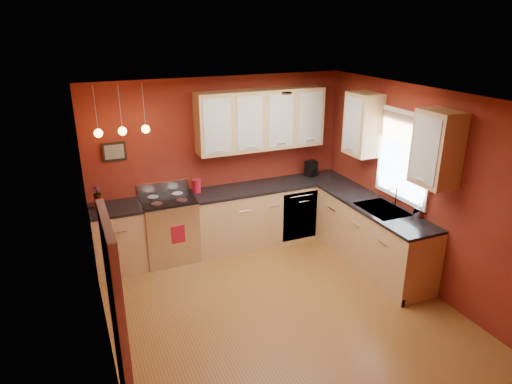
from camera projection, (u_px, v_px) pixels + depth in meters
name	position (u px, v px, depth m)	size (l,w,h in m)	color
floor	(278.00, 308.00, 5.67)	(4.20, 4.20, 0.00)	#925F2A
ceiling	(283.00, 97.00, 4.76)	(4.00, 4.20, 0.02)	white
wall_back	(221.00, 163.00, 7.02)	(4.00, 0.02, 2.60)	maroon
wall_front	(404.00, 313.00, 3.41)	(4.00, 0.02, 2.60)	maroon
wall_left	(98.00, 243.00, 4.48)	(0.02, 4.20, 2.60)	maroon
wall_right	(418.00, 188.00, 5.95)	(0.02, 4.20, 2.60)	maroon
base_cabinets_back_left	(119.00, 239.00, 6.45)	(0.70, 0.60, 0.90)	tan
base_cabinets_back_right	(271.00, 213.00, 7.33)	(2.54, 0.60, 0.90)	tan
base_cabinets_right	(372.00, 237.00, 6.53)	(0.60, 2.10, 0.90)	tan
counter_back_left	(115.00, 208.00, 6.29)	(0.70, 0.62, 0.04)	black
counter_back_right	(271.00, 185.00, 7.17)	(2.54, 0.62, 0.04)	black
counter_right	(375.00, 206.00, 6.36)	(0.62, 2.10, 0.04)	black
gas_range	(170.00, 228.00, 6.71)	(0.76, 0.64, 1.11)	silver
dishwasher_front	(300.00, 216.00, 7.22)	(0.60, 0.02, 0.80)	silver
sink	(382.00, 210.00, 6.24)	(0.50, 0.70, 0.33)	gray
window	(404.00, 154.00, 6.06)	(0.06, 1.02, 1.22)	white
door_left_wall	(121.00, 339.00, 3.55)	(0.12, 0.82, 2.05)	white
upper_cabinets_back	(261.00, 120.00, 6.86)	(2.00, 0.35, 0.90)	tan
upper_cabinets_right	(396.00, 135.00, 5.94)	(0.35, 1.95, 0.90)	tan
wall_picture	(114.00, 152.00, 6.31)	(0.32, 0.03, 0.26)	black
pendant_lights	(122.00, 131.00, 5.94)	(0.71, 0.11, 0.66)	gray
red_canister	(196.00, 186.00, 6.79)	(0.13, 0.13, 0.20)	#A81223
red_vase	(98.00, 203.00, 6.20)	(0.10, 0.10, 0.16)	#A81223
flowers	(97.00, 193.00, 6.15)	(0.10, 0.10, 0.18)	#A81223
coffee_maker	(311.00, 169.00, 7.50)	(0.20, 0.20, 0.25)	black
soap_pump	(419.00, 210.00, 5.93)	(0.09, 0.09, 0.20)	silver
dish_towel	(178.00, 234.00, 6.43)	(0.19, 0.01, 0.26)	#A81223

